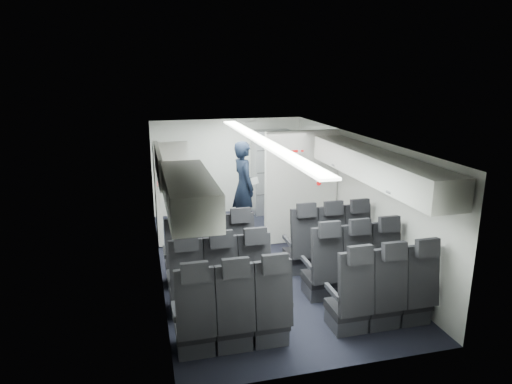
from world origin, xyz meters
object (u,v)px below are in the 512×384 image
seat_row_mid (288,276)px  carry_on_bag (177,172)px  galley_unit (271,172)px  boarding_door (158,192)px  flight_attendant (244,187)px  seat_row_front (270,252)px  seat_row_rear (311,307)px

seat_row_mid → carry_on_bag: carry_on_bag is taller
seat_row_mid → galley_unit: 4.30m
boarding_door → carry_on_bag: (0.22, -2.09, 0.84)m
boarding_door → flight_attendant: (1.71, 0.12, -0.03)m
galley_unit → seat_row_front: bearing=-106.3°
seat_row_front → seat_row_rear: bearing=-90.0°
flight_attendant → galley_unit: bearing=-48.9°
seat_row_front → seat_row_rear: (0.00, -1.80, 0.00)m
seat_row_mid → seat_row_rear: bearing=-90.0°
carry_on_bag → boarding_door: bearing=111.7°
galley_unit → boarding_door: bearing=-155.7°
seat_row_rear → galley_unit: bearing=79.4°
seat_row_mid → seat_row_rear: same height
seat_row_rear → galley_unit: galley_unit is taller
galley_unit → boarding_door: size_ratio=1.02×
flight_attendant → seat_row_front: bearing=169.5°
carry_on_bag → seat_row_mid: bearing=-16.7°
seat_row_rear → carry_on_bag: (-1.42, 1.79, 1.39)m
galley_unit → flight_attendant: (-0.88, -1.05, -0.02)m
seat_row_rear → carry_on_bag: carry_on_bag is taller
boarding_door → flight_attendant: bearing=4.0°
seat_row_front → boarding_door: size_ratio=1.79×
seat_row_front → galley_unit: bearing=73.7°
seat_row_rear → boarding_door: 4.25m
seat_row_rear → flight_attendant: flight_attendant is taller
seat_row_mid → flight_attendant: size_ratio=1.80×
boarding_door → flight_attendant: 1.71m
flight_attendant → carry_on_bag: size_ratio=4.62×
seat_row_front → galley_unit: 3.43m
seat_row_mid → boarding_door: boarding_door is taller
seat_row_front → carry_on_bag: 1.99m
seat_row_mid → flight_attendant: (0.07, 3.11, 0.52)m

